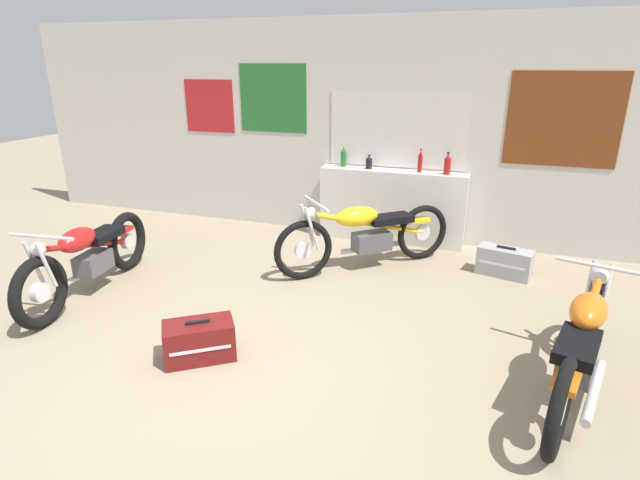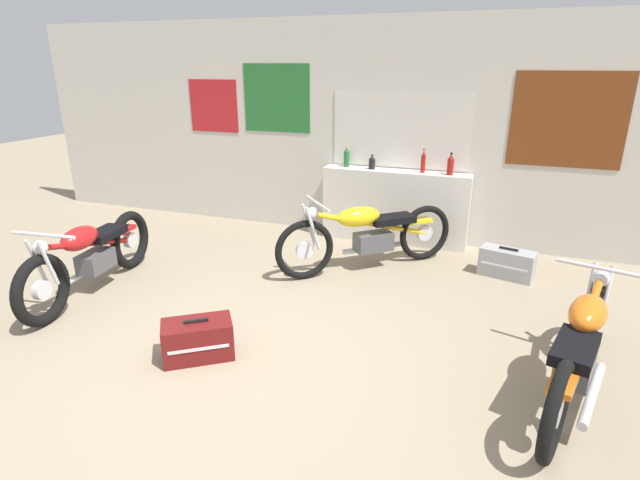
% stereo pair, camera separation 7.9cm
% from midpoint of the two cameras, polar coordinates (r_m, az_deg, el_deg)
% --- Properties ---
extents(ground_plane, '(24.00, 24.00, 0.00)m').
position_cam_midpoint_polar(ground_plane, '(4.02, -11.08, -14.81)').
color(ground_plane, gray).
extents(wall_back, '(10.00, 0.07, 2.80)m').
position_cam_midpoint_polar(wall_back, '(6.69, 3.86, 12.36)').
color(wall_back, beige).
rests_on(wall_back, ground_plane).
extents(sill_counter, '(1.89, 0.28, 0.95)m').
position_cam_midpoint_polar(sill_counter, '(6.59, 7.85, 3.83)').
color(sill_counter, silver).
rests_on(sill_counter, ground_plane).
extents(bottle_leftmost, '(0.08, 0.08, 0.28)m').
position_cam_midpoint_polar(bottle_leftmost, '(6.64, 2.37, 9.43)').
color(bottle_leftmost, '#23662D').
rests_on(bottle_leftmost, sill_counter).
extents(bottle_left_center, '(0.08, 0.08, 0.18)m').
position_cam_midpoint_polar(bottle_left_center, '(6.52, 5.27, 8.81)').
color(bottle_left_center, black).
rests_on(bottle_left_center, sill_counter).
extents(bottle_center, '(0.06, 0.06, 0.30)m').
position_cam_midpoint_polar(bottle_center, '(6.40, 11.03, 8.77)').
color(bottle_center, maroon).
rests_on(bottle_center, sill_counter).
extents(bottle_right_center, '(0.08, 0.08, 0.27)m').
position_cam_midpoint_polar(bottle_right_center, '(6.35, 14.01, 8.37)').
color(bottle_right_center, maroon).
rests_on(bottle_right_center, sill_counter).
extents(motorcycle_yellow, '(1.68, 1.53, 0.86)m').
position_cam_midpoint_polar(motorcycle_yellow, '(5.67, 4.90, 0.76)').
color(motorcycle_yellow, black).
rests_on(motorcycle_yellow, ground_plane).
extents(motorcycle_orange, '(0.77, 2.00, 0.81)m').
position_cam_midpoint_polar(motorcycle_orange, '(3.96, 27.18, -10.56)').
color(motorcycle_orange, black).
rests_on(motorcycle_orange, ground_plane).
extents(motorcycle_red, '(0.64, 2.03, 0.82)m').
position_cam_midpoint_polar(motorcycle_red, '(5.56, -25.38, -1.78)').
color(motorcycle_red, black).
rests_on(motorcycle_red, ground_plane).
extents(hard_case_silver, '(0.61, 0.37, 0.34)m').
position_cam_midpoint_polar(hard_case_silver, '(5.89, 19.97, -2.39)').
color(hard_case_silver, '#9E9EA3').
rests_on(hard_case_silver, ground_plane).
extents(hard_case_darkred, '(0.62, 0.56, 0.34)m').
position_cam_midpoint_polar(hard_case_darkred, '(4.18, -14.17, -11.09)').
color(hard_case_darkred, maroon).
rests_on(hard_case_darkred, ground_plane).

